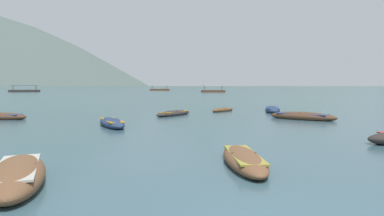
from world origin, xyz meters
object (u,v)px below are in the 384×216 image
ferry_0 (160,90)px  ferry_1 (25,91)px  rowboat_0 (112,123)px  rowboat_12 (4,117)px  ferry_2 (213,91)px  rowboat_3 (17,175)px  rowboat_4 (273,110)px  rowboat_7 (223,110)px  rowboat_2 (244,160)px  rowboat_1 (174,113)px  rowboat_11 (302,116)px

ferry_0 → ferry_1: bearing=-151.6°
rowboat_0 → rowboat_12: size_ratio=1.25×
ferry_1 → ferry_2: same height
rowboat_3 → rowboat_4: size_ratio=0.93×
rowboat_3 → ferry_0: size_ratio=0.45×
rowboat_7 → ferry_0: bearing=90.0°
rowboat_4 → rowboat_2: bearing=-113.6°
ferry_2 → rowboat_0: bearing=-105.0°
rowboat_1 → ferry_0: bearing=87.9°
rowboat_1 → rowboat_11: 9.43m
rowboat_0 → rowboat_2: bearing=-65.3°
rowboat_11 → rowboat_7: bearing=115.5°
rowboat_0 → ferry_2: bearing=75.0°
rowboat_4 → rowboat_11: bearing=-93.7°
ferry_2 → rowboat_3: bearing=-104.0°
rowboat_3 → ferry_2: size_ratio=0.52×
rowboat_1 → rowboat_4: (8.82, 2.22, 0.05)m
rowboat_0 → rowboat_7: (8.75, 9.84, -0.05)m
rowboat_2 → rowboat_3: 5.91m
rowboat_1 → rowboat_3: (-5.17, -17.70, 0.06)m
rowboat_3 → ferry_2: bearing=76.0°
rowboat_7 → ferry_2: 83.89m
rowboat_11 → ferry_2: size_ratio=0.54×
rowboat_0 → rowboat_7: 13.17m
rowboat_3 → rowboat_12: rowboat_3 is taller
rowboat_3 → rowboat_0: bearing=84.4°
rowboat_1 → rowboat_12: 11.81m
rowboat_2 → rowboat_11: rowboat_11 is taller
rowboat_2 → rowboat_0: bearing=114.7°
rowboat_3 → rowboat_12: bearing=111.9°
rowboat_0 → rowboat_3: size_ratio=1.08×
rowboat_4 → ferry_1: ferry_1 is taller
rowboat_4 → ferry_2: 84.44m
rowboat_4 → rowboat_7: 4.32m
rowboat_3 → rowboat_11: rowboat_3 is taller
rowboat_2 → ferry_2: ferry_2 is taller
rowboat_7 → ferry_0: (-0.09, 123.92, 0.32)m
ferry_0 → rowboat_7: bearing=-90.0°
ferry_1 → ferry_0: bearing=28.4°
ferry_1 → rowboat_11: bearing=-63.5°
rowboat_4 → ferry_0: bearing=91.9°
rowboat_4 → rowboat_3: bearing=-125.1°
rowboat_11 → ferry_2: ferry_2 is taller
rowboat_0 → rowboat_4: (12.89, 8.59, 0.02)m
ferry_1 → rowboat_0: bearing=-69.5°
rowboat_2 → rowboat_11: (7.77, 12.27, 0.04)m
rowboat_12 → rowboat_2: bearing=-50.8°
rowboat_7 → rowboat_12: (-16.40, -4.91, 0.06)m
rowboat_2 → ferry_0: ferry_0 is taller
rowboat_3 → rowboat_7: size_ratio=1.47×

